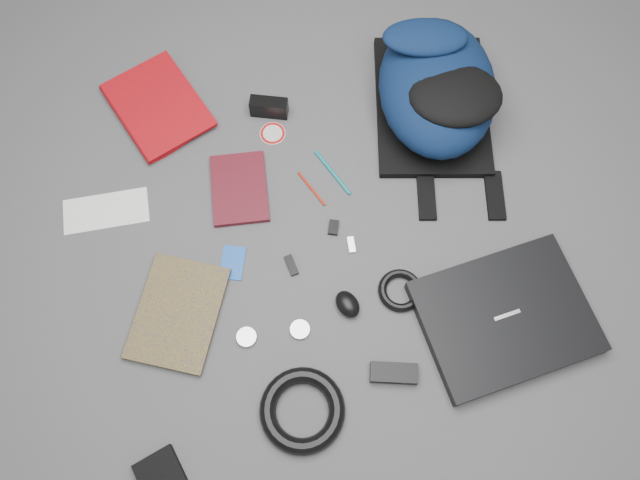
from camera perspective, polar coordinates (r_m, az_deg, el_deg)
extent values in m
plane|color=#4F4F51|center=(1.61, 0.00, -0.26)|extent=(4.00, 4.00, 0.00)
cube|color=black|center=(1.59, 16.55, -6.77)|extent=(0.43, 0.35, 0.04)
imported|color=maroon|center=(1.83, -17.55, 9.96)|extent=(0.31, 0.35, 0.03)
imported|color=#9E870B|center=(1.61, -16.19, -5.69)|extent=(0.29, 0.33, 0.02)
cube|color=white|center=(1.73, -18.97, 2.53)|extent=(0.22, 0.11, 0.00)
cube|color=#3E0C12|center=(1.67, -7.38, 4.69)|extent=(0.16, 0.22, 0.02)
cube|color=black|center=(1.77, -4.69, 12.00)|extent=(0.11, 0.07, 0.06)
cylinder|color=silver|center=(1.75, -4.35, 9.69)|extent=(0.09, 0.09, 0.00)
cylinder|color=#0E7A80|center=(1.69, 1.14, 6.21)|extent=(0.07, 0.15, 0.01)
cylinder|color=#B3200D|center=(1.67, -0.78, 4.71)|extent=(0.05, 0.11, 0.01)
cube|color=#174EB0|center=(1.60, -8.01, -2.07)|extent=(0.08, 0.10, 0.00)
cube|color=black|center=(1.58, -2.64, -2.32)|extent=(0.03, 0.06, 0.01)
cube|color=silver|center=(1.60, 2.89, -0.44)|extent=(0.02, 0.04, 0.01)
cube|color=black|center=(1.62, 1.24, 1.15)|extent=(0.04, 0.05, 0.01)
ellipsoid|color=black|center=(1.54, 2.53, -5.88)|extent=(0.07, 0.09, 0.04)
cylinder|color=#ACACAE|center=(1.54, -6.73, -8.82)|extent=(0.06, 0.06, 0.01)
cylinder|color=#ABABAD|center=(1.54, -1.85, -8.19)|extent=(0.05, 0.05, 0.01)
torus|color=black|center=(1.57, 7.35, -4.59)|extent=(0.12, 0.12, 0.02)
cube|color=black|center=(1.52, 6.76, -11.99)|extent=(0.12, 0.08, 0.03)
torus|color=black|center=(1.49, -1.63, -15.29)|extent=(0.21, 0.21, 0.04)
cube|color=black|center=(1.53, -14.40, -20.05)|extent=(0.12, 0.12, 0.02)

